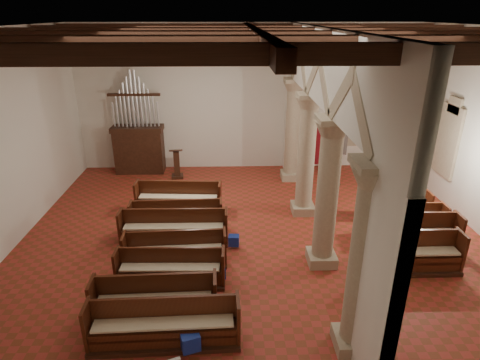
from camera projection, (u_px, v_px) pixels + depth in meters
name	position (u px, v px, depth m)	size (l,w,h in m)	color
floor	(253.00, 235.00, 12.35)	(14.00, 14.00, 0.00)	maroon
ceiling	(255.00, 27.00, 10.02)	(14.00, 14.00, 0.00)	#301F10
wall_back	(245.00, 99.00, 16.72)	(14.00, 0.02, 6.00)	silver
wall_front	(278.00, 269.00, 5.65)	(14.00, 0.02, 6.00)	silver
wall_left	(0.00, 144.00, 11.02)	(0.02, 12.00, 6.00)	silver
ceiling_beams	(255.00, 35.00, 10.09)	(13.80, 11.80, 0.30)	#3D1F13
arcade	(319.00, 122.00, 11.01)	(0.90, 11.90, 6.00)	tan
window_right_b	(449.00, 141.00, 13.97)	(0.03, 1.00, 2.20)	#367A57
window_back	(362.00, 117.00, 17.13)	(1.00, 0.03, 2.20)	#367A57
pipe_organ	(139.00, 141.00, 16.78)	(2.10, 0.85, 4.40)	#3D1F13
lectern	(177.00, 165.00, 16.45)	(0.57, 0.58, 1.30)	#3A2312
dossal_curtain	(326.00, 141.00, 17.44)	(1.80, 0.07, 2.17)	maroon
processional_banner	(338.00, 166.00, 15.72)	(0.48, 0.61, 2.22)	#3D1F13
hymnal_box_a	(190.00, 341.00, 7.99)	(0.37, 0.30, 0.37)	navy
hymnal_box_b	(219.00, 273.00, 10.15)	(0.30, 0.24, 0.30)	navy
hymnal_box_c	(234.00, 240.00, 11.59)	(0.30, 0.25, 0.30)	navy
tube_heater_b	(107.00, 333.00, 8.37)	(0.10, 0.10, 1.04)	white
nave_pew_0	(165.00, 330.00, 8.20)	(3.11, 0.80, 1.04)	#3D1F13
nave_pew_1	(156.00, 306.00, 8.86)	(2.74, 0.81, 1.06)	#3D1F13
nave_pew_2	(171.00, 273.00, 10.03)	(2.72, 0.71, 0.97)	#3D1F13
nave_pew_3	(176.00, 255.00, 10.78)	(2.75, 0.79, 0.98)	#3D1F13
nave_pew_4	(174.00, 232.00, 11.85)	(3.16, 0.71, 1.03)	#3D1F13
nave_pew_5	(177.00, 221.00, 12.53)	(2.88, 0.76, 0.98)	#3D1F13
nave_pew_6	(179.00, 202.00, 13.69)	(2.93, 0.88, 1.07)	#3D1F13
aisle_pew_0	(420.00, 258.00, 10.56)	(2.07, 0.75, 1.11)	#3D1F13
aisle_pew_1	(425.00, 238.00, 11.45)	(1.86, 0.77, 1.12)	#3D1F13
aisle_pew_2	(409.00, 226.00, 12.20)	(2.05, 0.71, 1.04)	#3D1F13
aisle_pew_3	(398.00, 210.00, 13.18)	(2.01, 0.71, 0.98)	#3D1F13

